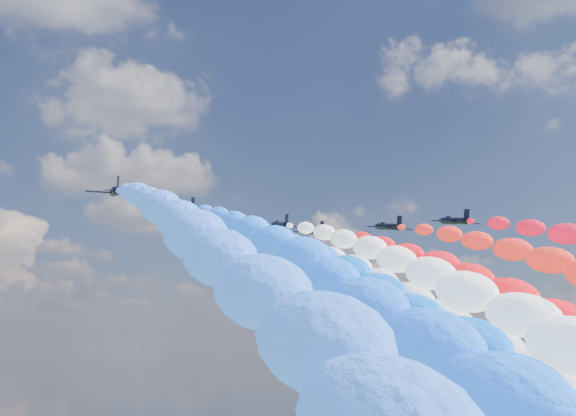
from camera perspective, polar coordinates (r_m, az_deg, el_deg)
name	(u,v)px	position (r m, az deg, el deg)	size (l,w,h in m)	color
jet_0	(115,192)	(108.57, -13.65, 1.29)	(8.47, 11.36, 2.50)	black
trail_0	(209,285)	(53.21, -6.34, -6.17)	(6.64, 105.28, 41.47)	blue
jet_1	(186,210)	(120.85, -8.15, -0.17)	(8.47, 11.36, 2.50)	black
trail_1	(316,299)	(67.32, 2.25, -7.26)	(6.64, 105.28, 41.47)	#185FFC
jet_2	(226,224)	(134.04, -5.00, -1.32)	(8.47, 11.36, 2.50)	black
trail_2	(359,307)	(81.77, 5.73, -7.91)	(6.64, 105.28, 41.47)	blue
jet_3	(280,225)	(134.19, -0.63, -1.38)	(8.47, 11.36, 2.50)	black
trail_3	(448,308)	(84.05, 12.69, -7.78)	(6.64, 105.28, 41.47)	white
jet_4	(259,234)	(145.39, -2.36, -2.13)	(8.47, 11.36, 2.50)	black
trail_4	(394,313)	(94.26, 8.49, -8.27)	(6.64, 105.28, 41.47)	white
jet_5	(314,231)	(141.51, 2.13, -1.88)	(8.47, 11.36, 2.50)	black
trail_5	(489,311)	(92.79, 15.79, -7.93)	(6.64, 105.28, 41.47)	red
jet_6	(389,227)	(137.24, 8.04, -1.49)	(8.47, 11.36, 2.50)	black
jet_7	(454,221)	(133.11, 13.16, -1.00)	(8.47, 11.36, 2.50)	black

